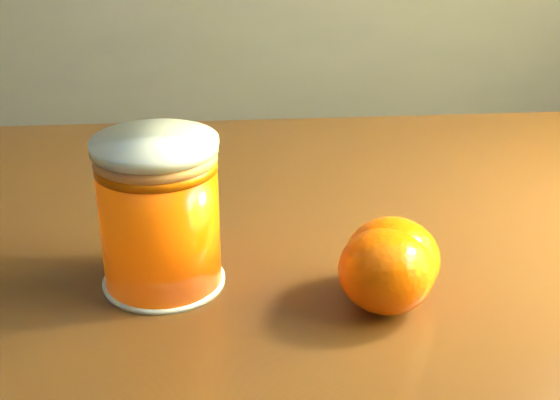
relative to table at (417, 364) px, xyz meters
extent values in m
cube|color=#5B3416|center=(0.00, 0.00, 0.08)|extent=(1.10, 0.83, 0.04)
cylinder|color=#FF5405|center=(-0.21, 0.01, 0.15)|extent=(0.09, 0.09, 0.10)
cylinder|color=#EA995F|center=(-0.21, 0.01, 0.20)|extent=(0.09, 0.09, 0.01)
cylinder|color=silver|center=(-0.21, 0.01, 0.21)|extent=(0.09, 0.09, 0.01)
ellipsoid|color=#F95D04|center=(-0.04, -0.04, 0.13)|extent=(0.09, 0.09, 0.06)
ellipsoid|color=#F95D04|center=(-0.05, -0.06, 0.13)|extent=(0.07, 0.07, 0.06)
camera|label=1|loc=(-0.21, -0.51, 0.40)|focal=50.00mm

